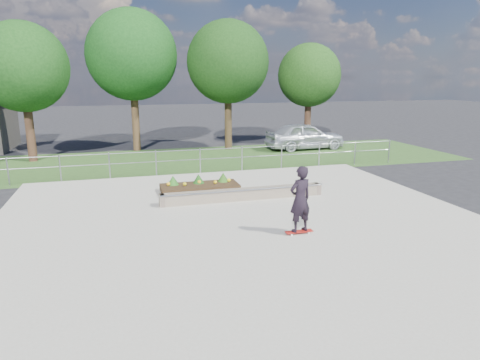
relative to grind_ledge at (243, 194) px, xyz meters
name	(u,v)px	position (x,y,z in m)	size (l,w,h in m)	color
ground	(247,227)	(-0.67, -2.70, -0.26)	(120.00, 120.00, 0.00)	black
grass_verge	(188,160)	(-0.67, 8.30, -0.25)	(30.00, 8.00, 0.02)	#26441B
concrete_slab	(247,227)	(-0.67, -2.70, -0.23)	(15.00, 15.00, 0.06)	gray
fence	(200,158)	(-0.67, 4.80, 0.51)	(20.06, 0.06, 1.20)	gray
tree_far_left	(23,67)	(-8.67, 10.30, 4.59)	(4.55, 4.55, 7.15)	#301C13
tree_mid_left	(132,55)	(-3.17, 12.30, 5.34)	(5.25, 5.25, 8.25)	#352315
tree_mid_right	(228,62)	(2.33, 11.30, 4.97)	(4.90, 4.90, 7.70)	black
tree_far_right	(309,75)	(8.33, 12.80, 4.21)	(4.20, 4.20, 6.60)	#311D13
grind_ledge	(243,194)	(0.00, 0.00, 0.00)	(6.00, 0.44, 0.43)	#665A4B
planter_bed	(200,186)	(-1.28, 1.71, -0.02)	(3.00, 1.20, 0.61)	black
skateboarder	(300,199)	(0.54, -3.76, 0.81)	(0.80, 0.60, 1.96)	white
parked_car	(305,136)	(6.89, 9.98, 0.56)	(1.95, 4.86, 1.66)	silver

